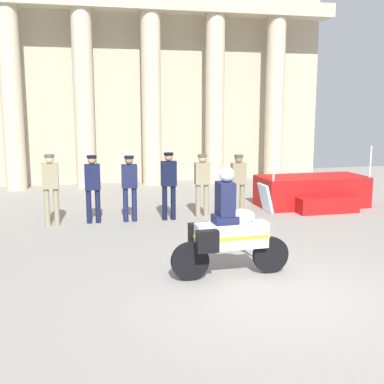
{
  "coord_description": "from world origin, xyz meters",
  "views": [
    {
      "loc": [
        -2.94,
        -6.71,
        2.89
      ],
      "look_at": [
        -0.54,
        3.25,
        1.09
      ],
      "focal_mm": 46.07,
      "sensor_mm": 36.0,
      "label": 1
    }
  ],
  "objects": [
    {
      "name": "colonnade_backdrop",
      "position": [
        -0.13,
        11.74,
        3.83
      ],
      "size": [
        13.83,
        1.55,
        7.37
      ],
      "color": "#B6AB91",
      "rests_on": "ground_plane"
    },
    {
      "name": "reviewing_stand",
      "position": [
        3.74,
        6.08,
        0.42
      ],
      "size": [
        3.08,
        1.92,
        1.78
      ],
      "color": "#B71414",
      "rests_on": "ground_plane"
    },
    {
      "name": "officer_in_row_2",
      "position": [
        -1.61,
        5.45,
        0.98
      ],
      "size": [
        0.39,
        0.24,
        1.66
      ],
      "rotation": [
        0.0,
        0.0,
        3.12
      ],
      "color": "#191E42",
      "rests_on": "ground_plane"
    },
    {
      "name": "officer_in_row_5",
      "position": [
        1.27,
        5.5,
        0.95
      ],
      "size": [
        0.39,
        0.24,
        1.62
      ],
      "rotation": [
        0.0,
        0.0,
        3.12
      ],
      "color": "#847A5B",
      "rests_on": "ground_plane"
    },
    {
      "name": "officer_in_row_0",
      "position": [
        -3.5,
        5.45,
        1.03
      ],
      "size": [
        0.39,
        0.24,
        1.74
      ],
      "rotation": [
        0.0,
        0.0,
        3.12
      ],
      "color": "gray",
      "rests_on": "ground_plane"
    },
    {
      "name": "officer_in_row_3",
      "position": [
        -0.62,
        5.41,
        1.02
      ],
      "size": [
        0.39,
        0.24,
        1.72
      ],
      "rotation": [
        0.0,
        0.0,
        3.12
      ],
      "color": "black",
      "rests_on": "ground_plane"
    },
    {
      "name": "officer_in_row_1",
      "position": [
        -2.51,
        5.5,
        1.0
      ],
      "size": [
        0.39,
        0.24,
        1.69
      ],
      "rotation": [
        0.0,
        0.0,
        3.12
      ],
      "color": "#141938",
      "rests_on": "ground_plane"
    },
    {
      "name": "ground_plane",
      "position": [
        0.0,
        0.0,
        0.0
      ],
      "size": [
        28.36,
        28.36,
        0.0
      ],
      "primitive_type": "plane",
      "color": "gray"
    },
    {
      "name": "motorcycle_with_rider",
      "position": [
        -0.46,
        1.0,
        0.79
      ],
      "size": [
        2.09,
        0.7,
        1.9
      ],
      "rotation": [
        0.0,
        0.0,
        0.01
      ],
      "color": "black",
      "rests_on": "ground_plane"
    },
    {
      "name": "officer_in_row_4",
      "position": [
        0.3,
        5.58,
        0.97
      ],
      "size": [
        0.39,
        0.24,
        1.64
      ],
      "rotation": [
        0.0,
        0.0,
        3.12
      ],
      "color": "gray",
      "rests_on": "ground_plane"
    }
  ]
}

